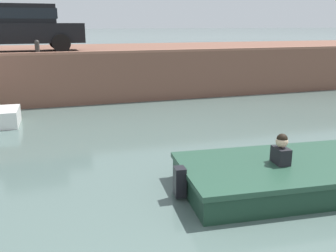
# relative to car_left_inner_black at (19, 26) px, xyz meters

# --- Properties ---
(ground_plane) EXTENTS (400.00, 400.00, 0.00)m
(ground_plane) POSITION_rel_car_left_inner_black_xyz_m (2.34, -7.19, -2.47)
(ground_plane) COLOR #4C605B
(far_quay_wall) EXTENTS (60.00, 6.00, 1.63)m
(far_quay_wall) POSITION_rel_car_left_inner_black_xyz_m (2.34, 1.33, -1.66)
(far_quay_wall) COLOR brown
(far_quay_wall) RESTS_ON ground
(far_wall_coping) EXTENTS (60.00, 0.24, 0.08)m
(far_wall_coping) POSITION_rel_car_left_inner_black_xyz_m (2.34, -1.55, -0.81)
(far_wall_coping) COLOR #925F4C
(far_wall_coping) RESTS_ON far_quay_wall
(car_left_inner_black) EXTENTS (4.27, 2.07, 1.54)m
(car_left_inner_black) POSITION_rel_car_left_inner_black_xyz_m (0.00, 0.00, 0.00)
(car_left_inner_black) COLOR black
(car_left_inner_black) RESTS_ON far_quay_wall
(mooring_bollard_mid) EXTENTS (0.15, 0.15, 0.45)m
(mooring_bollard_mid) POSITION_rel_car_left_inner_black_xyz_m (0.54, -1.42, -0.61)
(mooring_bollard_mid) COLOR #2D2B28
(mooring_bollard_mid) RESTS_ON far_quay_wall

